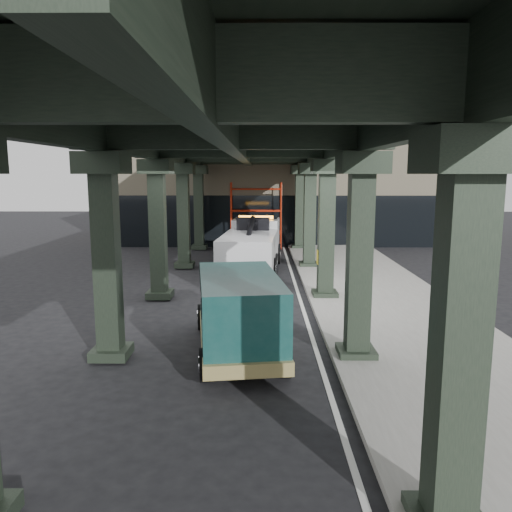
{
  "coord_description": "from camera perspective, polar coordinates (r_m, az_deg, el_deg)",
  "views": [
    {
      "loc": [
        0.25,
        -15.66,
        4.5
      ],
      "look_at": [
        0.11,
        1.32,
        1.7
      ],
      "focal_mm": 35.0,
      "sensor_mm": 36.0,
      "label": 1
    }
  ],
  "objects": [
    {
      "name": "lane_stripe",
      "position": [
        18.28,
        5.03,
        -4.91
      ],
      "size": [
        0.12,
        38.0,
        0.01
      ],
      "primitive_type": "cube",
      "color": "silver",
      "rests_on": "ground"
    },
    {
      "name": "sidewalk",
      "position": [
        18.7,
        13.65,
        -4.6
      ],
      "size": [
        5.0,
        40.0,
        0.15
      ],
      "primitive_type": "cube",
      "color": "gray",
      "rests_on": "ground"
    },
    {
      "name": "tow_truck",
      "position": [
        23.05,
        -0.4,
        1.3
      ],
      "size": [
        2.87,
        8.08,
        2.6
      ],
      "rotation": [
        0.0,
        0.0,
        -0.08
      ],
      "color": "black",
      "rests_on": "ground"
    },
    {
      "name": "ground",
      "position": [
        16.3,
        -0.42,
        -6.67
      ],
      "size": [
        90.0,
        90.0,
        0.0
      ],
      "primitive_type": "plane",
      "color": "black",
      "rests_on": "ground"
    },
    {
      "name": "scaffolding",
      "position": [
        30.4,
        0.01,
        4.85
      ],
      "size": [
        3.08,
        0.88,
        4.0
      ],
      "color": "red",
      "rests_on": "ground"
    },
    {
      "name": "building",
      "position": [
        35.71,
        3.32,
        8.54
      ],
      "size": [
        22.0,
        10.0,
        8.0
      ],
      "primitive_type": "cube",
      "color": "#C6B793",
      "rests_on": "ground"
    },
    {
      "name": "towed_van",
      "position": [
        12.56,
        -2.01,
        -6.31
      ],
      "size": [
        2.59,
        5.29,
        2.06
      ],
      "rotation": [
        0.0,
        0.0,
        0.13
      ],
      "color": "#113D3B",
      "rests_on": "ground"
    },
    {
      "name": "viaduct",
      "position": [
        17.7,
        -1.66,
        12.47
      ],
      "size": [
        7.4,
        32.0,
        6.4
      ],
      "color": "black",
      "rests_on": "ground"
    }
  ]
}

